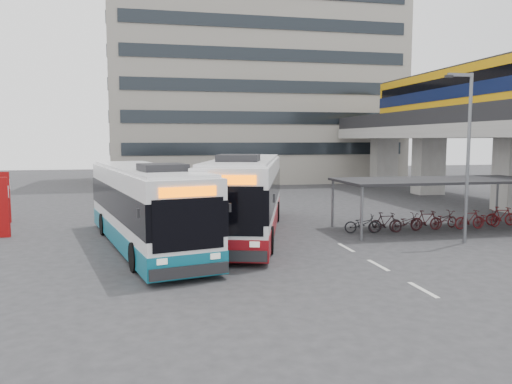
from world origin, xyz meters
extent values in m
plane|color=#28282B|center=(0.00, 0.00, 0.00)|extent=(120.00, 120.00, 0.00)
cube|color=gray|center=(17.00, 18.00, 2.30)|extent=(2.20, 1.60, 4.60)
cube|color=gray|center=(17.00, 26.00, 2.30)|extent=(2.20, 1.60, 4.60)
cube|color=gray|center=(17.00, 12.00, 5.05)|extent=(8.00, 32.00, 0.90)
cube|color=black|center=(13.25, 12.00, 6.05)|extent=(0.35, 32.00, 1.10)
cube|color=#C98D0B|center=(17.00, 14.18, 7.60)|extent=(2.90, 20.00, 3.90)
cube|color=#091234|center=(17.00, 14.18, 7.80)|extent=(2.98, 20.02, 0.90)
cube|color=black|center=(17.00, 14.18, 8.60)|extent=(2.96, 19.20, 0.70)
cube|color=black|center=(17.00, 14.18, 9.55)|extent=(2.70, 19.60, 0.25)
cylinder|color=#595B60|center=(3.70, 4.80, 1.20)|extent=(0.12, 0.12, 2.40)
cylinder|color=#595B60|center=(13.30, 4.80, 1.20)|extent=(0.12, 0.12, 2.40)
cylinder|color=#595B60|center=(3.70, 1.20, 1.20)|extent=(0.12, 0.12, 2.40)
cube|color=black|center=(8.50, 3.00, 2.48)|extent=(10.00, 4.00, 0.12)
imported|color=black|center=(4.50, 3.00, 0.45)|extent=(1.71, 0.60, 0.90)
imported|color=black|center=(5.64, 3.00, 0.50)|extent=(1.66, 0.47, 1.00)
imported|color=black|center=(6.79, 3.00, 0.45)|extent=(1.71, 0.60, 0.90)
imported|color=black|center=(7.93, 3.00, 0.50)|extent=(1.66, 0.47, 1.00)
imported|color=#350C0F|center=(9.07, 3.00, 0.45)|extent=(1.71, 0.60, 0.90)
imported|color=#3F0C0F|center=(10.21, 3.00, 0.50)|extent=(1.66, 0.47, 1.00)
imported|color=#490C0F|center=(11.36, 3.00, 0.45)|extent=(1.71, 0.60, 0.90)
imported|color=#540C0F|center=(12.50, 3.00, 0.50)|extent=(1.66, 0.47, 1.00)
cube|color=gray|center=(6.00, 36.00, 12.50)|extent=(30.00, 15.00, 25.00)
cube|color=beige|center=(2.50, -6.00, 0.01)|extent=(0.15, 1.60, 0.01)
cube|color=beige|center=(2.50, -3.00, 0.01)|extent=(0.15, 1.60, 0.01)
cube|color=beige|center=(2.50, 0.00, 0.01)|extent=(0.15, 1.60, 0.01)
cube|color=white|center=(-0.96, 3.99, 1.99)|extent=(6.33, 13.31, 2.99)
cube|color=maroon|center=(-0.96, 3.99, 0.60)|extent=(6.38, 13.36, 0.82)
cube|color=black|center=(-0.96, 3.99, 2.12)|extent=(6.39, 13.35, 1.25)
cube|color=#FF6300|center=(-2.80, -2.27, 3.10)|extent=(1.89, 0.62, 0.33)
cube|color=black|center=(-1.88, 0.86, 3.72)|extent=(2.09, 2.14, 0.30)
cylinder|color=black|center=(-3.39, 0.35, 0.54)|extent=(0.62, 1.14, 1.09)
cylinder|color=black|center=(1.32, 7.14, 0.54)|extent=(0.62, 1.14, 1.09)
cube|color=white|center=(-5.66, 2.00, 1.85)|extent=(5.26, 12.46, 2.79)
cube|color=#0C5D74|center=(-5.66, 2.00, 0.56)|extent=(5.31, 12.51, 0.76)
cube|color=black|center=(-5.66, 2.00, 1.98)|extent=(5.32, 12.49, 1.17)
cube|color=#FF6300|center=(-4.29, -3.94, 2.89)|extent=(1.78, 0.49, 0.30)
cube|color=black|center=(-4.98, -0.97, 3.47)|extent=(1.88, 1.93, 0.28)
cylinder|color=black|center=(-5.97, -2.07, 0.51)|extent=(0.53, 1.06, 1.02)
cylinder|color=black|center=(-5.24, 5.60, 0.51)|extent=(0.53, 1.06, 1.02)
imported|color=black|center=(-2.23, 0.52, 0.90)|extent=(0.76, 0.77, 1.80)
cylinder|color=#595B60|center=(7.91, -0.17, 3.63)|extent=(0.15, 0.15, 7.27)
cube|color=#595B60|center=(7.36, -0.15, 7.18)|extent=(1.09, 0.18, 0.14)
cube|color=black|center=(6.86, -0.13, 7.10)|extent=(0.32, 0.18, 0.11)
cube|color=#95090A|center=(-12.07, 5.38, 1.39)|extent=(0.57, 0.23, 2.77)
cube|color=white|center=(-12.07, 5.38, 2.11)|extent=(0.60, 0.11, 0.55)
cube|color=#95090A|center=(-13.12, 9.72, 1.38)|extent=(0.57, 0.22, 2.76)
cube|color=white|center=(-13.12, 9.72, 2.10)|extent=(0.60, 0.10, 0.55)
camera|label=1|loc=(-5.40, -19.16, 4.47)|focal=35.00mm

